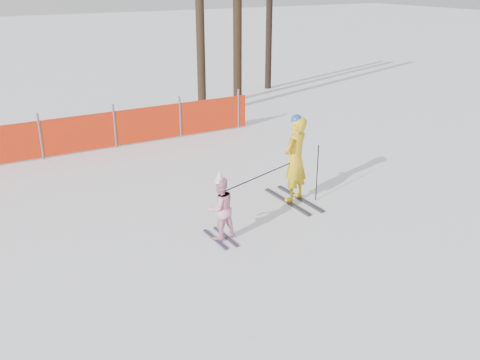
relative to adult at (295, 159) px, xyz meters
name	(u,v)px	position (x,y,z in m)	size (l,w,h in m)	color
ground	(253,238)	(-1.67, -1.05, -0.96)	(120.00, 120.00, 0.00)	white
adult	(295,159)	(0.00, 0.00, 0.00)	(0.79, 1.62, 1.93)	black
child	(220,208)	(-2.21, -0.76, -0.33)	(0.61, 0.89, 1.38)	black
ski_poles	(283,175)	(-0.52, -0.31, -0.15)	(2.56, 0.70, 1.26)	black
safety_fence	(5,144)	(-5.01, 5.64, -0.41)	(14.28, 0.06, 1.25)	#595960
tree_trunks	(231,14)	(3.42, 8.83, 2.29)	(4.33, 2.58, 6.99)	black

